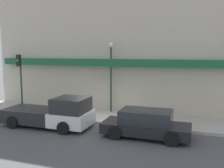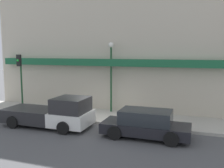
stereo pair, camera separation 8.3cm
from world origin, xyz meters
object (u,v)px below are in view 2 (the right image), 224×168
object	(u,v)px
pickup_truck	(53,114)
street_lamp	(111,68)
parked_car	(146,124)
traffic_light	(20,73)
fire_hydrant	(162,121)

from	to	relation	value
pickup_truck	street_lamp	distance (m)	5.29
parked_car	traffic_light	distance (m)	9.65
pickup_truck	traffic_light	size ratio (longest dim) A/B	1.33
fire_hydrant	street_lamp	distance (m)	5.45
parked_car	fire_hydrant	distance (m)	1.80
pickup_truck	fire_hydrant	world-z (taller)	pickup_truck
parked_car	traffic_light	bearing A→B (deg)	168.51
pickup_truck	parked_car	size ratio (longest dim) A/B	1.19
street_lamp	traffic_light	distance (m)	6.33
pickup_truck	street_lamp	bearing A→B (deg)	62.39
street_lamp	traffic_light	size ratio (longest dim) A/B	1.21
parked_car	street_lamp	xyz separation A→B (m)	(-3.35, 4.09, 2.59)
fire_hydrant	traffic_light	world-z (taller)	traffic_light
street_lamp	pickup_truck	bearing A→B (deg)	-118.56
fire_hydrant	parked_car	bearing A→B (deg)	-110.72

